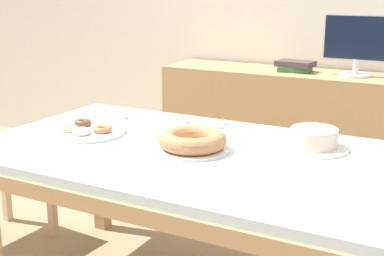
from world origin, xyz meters
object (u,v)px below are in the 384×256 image
pastry_platter (88,131)px  computer_monitor (357,45)px  tealight_left_edge (185,121)px  book_stack (295,66)px  tealight_centre (223,122)px  cake_golden_bundt (192,141)px  cake_chocolate_round (314,140)px  tealight_right_edge (219,126)px  tealight_near_cakes (124,117)px

pastry_platter → computer_monitor: bearing=62.1°
computer_monitor → tealight_left_edge: 1.34m
book_stack → tealight_centre: 1.15m
computer_monitor → tealight_centre: size_ratio=10.60×
pastry_platter → tealight_left_edge: 0.47m
cake_golden_bundt → tealight_left_edge: cake_golden_bundt is taller
tealight_centre → cake_golden_bundt: bearing=-80.9°
cake_chocolate_round → tealight_right_edge: cake_chocolate_round is taller
tealight_near_cakes → cake_golden_bundt: bearing=-28.9°
tealight_near_cakes → tealight_centre: size_ratio=1.00×
cake_golden_bundt → tealight_near_cakes: (-0.54, 0.30, -0.03)m
tealight_near_cakes → tealight_left_edge: bearing=13.3°
cake_golden_bundt → tealight_centre: size_ratio=7.33×
pastry_platter → tealight_centre: (0.46, 0.43, -0.00)m
cake_golden_bundt → tealight_right_edge: bearing=98.5°
computer_monitor → tealight_near_cakes: 1.55m
pastry_platter → tealight_near_cakes: bearing=92.4°
computer_monitor → cake_chocolate_round: size_ratio=1.53×
cake_chocolate_round → pastry_platter: 0.98m
tealight_centre → tealight_left_edge: bearing=-161.3°
cake_golden_bundt → tealight_centre: bearing=99.1°
computer_monitor → tealight_near_cakes: size_ratio=10.60×
pastry_platter → tealight_near_cakes: pastry_platter is taller
cake_golden_bundt → pastry_platter: bearing=179.6°
cake_chocolate_round → cake_golden_bundt: cake_chocolate_round is taller
tealight_centre → tealight_right_edge: bearing=-77.8°
cake_chocolate_round → tealight_left_edge: (-0.66, 0.12, -0.03)m
book_stack → tealight_centre: book_stack is taller
computer_monitor → cake_golden_bundt: size_ratio=1.45×
tealight_left_edge → cake_chocolate_round: bearing=-10.6°
tealight_left_edge → tealight_near_cakes: same height
cake_chocolate_round → cake_golden_bundt: 0.49m
pastry_platter → cake_chocolate_round: bearing=14.5°
pastry_platter → tealight_right_edge: size_ratio=8.50×
pastry_platter → tealight_right_edge: pastry_platter is taller
book_stack → tealight_right_edge: bearing=-88.5°
computer_monitor → book_stack: (-0.38, 0.00, -0.15)m
computer_monitor → book_stack: 0.41m
computer_monitor → cake_golden_bundt: 1.61m
tealight_centre → tealight_near_cakes: bearing=-164.7°
tealight_right_edge → tealight_left_edge: same height
cake_golden_bundt → tealight_near_cakes: bearing=151.1°
pastry_platter → tealight_near_cakes: (-0.01, 0.30, -0.00)m
computer_monitor → tealight_near_cakes: bearing=-123.6°
book_stack → tealight_left_edge: book_stack is taller
pastry_platter → tealight_centre: 0.63m
pastry_platter → book_stack: bearing=74.1°
tealight_right_edge → tealight_left_edge: size_ratio=1.00×
tealight_left_edge → tealight_centre: size_ratio=1.00×
tealight_left_edge → tealight_near_cakes: bearing=-166.7°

